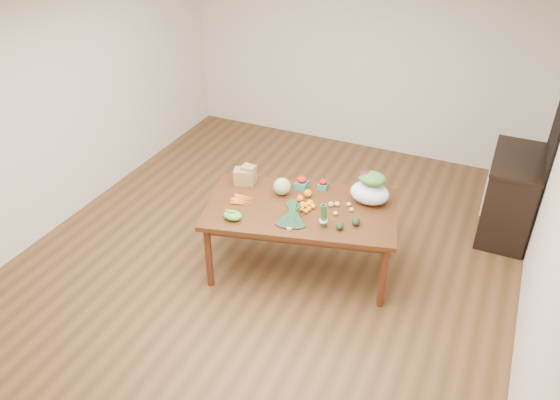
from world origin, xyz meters
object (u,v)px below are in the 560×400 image
at_px(paper_bag, 244,175).
at_px(mandarin_cluster, 306,206).
at_px(asparagus_bundle, 324,215).
at_px(cabinet, 510,195).
at_px(kale_bunch, 291,216).
at_px(dining_table, 300,238).
at_px(salad_bag, 370,189).
at_px(cabbage, 282,187).

height_order(paper_bag, mandarin_cluster, paper_bag).
height_order(mandarin_cluster, asparagus_bundle, asparagus_bundle).
xyz_separation_m(cabinet, kale_bunch, (-1.84, -1.86, 0.36)).
bearing_deg(cabinet, mandarin_cluster, -138.81).
xyz_separation_m(cabinet, asparagus_bundle, (-1.55, -1.78, 0.40)).
relative_size(dining_table, cabinet, 1.80).
xyz_separation_m(mandarin_cluster, salad_bag, (0.52, 0.38, 0.11)).
bearing_deg(cabinet, kale_bunch, -134.83).
xyz_separation_m(paper_bag, asparagus_bundle, (1.03, -0.40, 0.03)).
bearing_deg(salad_bag, cabbage, -165.88).
xyz_separation_m(kale_bunch, asparagus_bundle, (0.29, 0.08, 0.05)).
distance_m(cabinet, mandarin_cluster, 2.42).
bearing_deg(cabbage, asparagus_bundle, -31.96).
distance_m(dining_table, kale_bunch, 0.54).
height_order(dining_table, asparagus_bundle, asparagus_bundle).
height_order(mandarin_cluster, kale_bunch, kale_bunch).
xyz_separation_m(cabbage, asparagus_bundle, (0.58, -0.36, 0.04)).
height_order(kale_bunch, asparagus_bundle, asparagus_bundle).
bearing_deg(cabinet, paper_bag, -151.88).
bearing_deg(paper_bag, salad_bag, 7.63).
xyz_separation_m(dining_table, salad_bag, (0.58, 0.35, 0.52)).
bearing_deg(mandarin_cluster, paper_bag, 165.30).
height_order(paper_bag, kale_bunch, paper_bag).
relative_size(dining_table, cabbage, 10.37).
height_order(mandarin_cluster, salad_bag, salad_bag).
bearing_deg(paper_bag, cabinet, 28.12).
height_order(cabinet, asparagus_bundle, asparagus_bundle).
bearing_deg(kale_bunch, asparagus_bundle, 0.75).
xyz_separation_m(mandarin_cluster, asparagus_bundle, (0.25, -0.20, 0.09)).
height_order(dining_table, cabbage, cabbage).
bearing_deg(cabbage, cabinet, 33.64).
distance_m(dining_table, paper_bag, 0.88).
relative_size(cabinet, salad_bag, 2.64).
bearing_deg(mandarin_cluster, salad_bag, 35.81).
relative_size(dining_table, kale_bunch, 4.60).
relative_size(kale_bunch, salad_bag, 1.03).
distance_m(dining_table, cabinet, 2.43).
distance_m(asparagus_bundle, salad_bag, 0.63).
distance_m(paper_bag, kale_bunch, 0.88).
bearing_deg(cabbage, dining_table, -27.90).
bearing_deg(paper_bag, cabbage, -4.94).
relative_size(paper_bag, salad_bag, 0.71).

